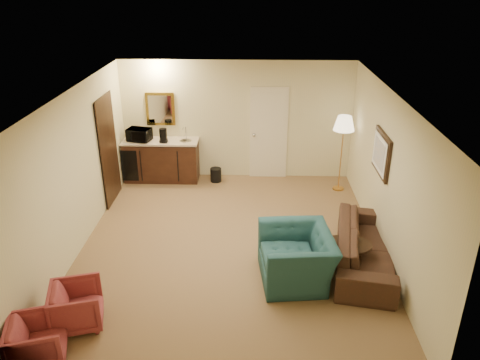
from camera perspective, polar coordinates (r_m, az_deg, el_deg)
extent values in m
plane|color=olive|center=(8.05, -1.18, -7.96)|extent=(6.00, 6.00, 0.00)
cube|color=beige|center=(10.26, -0.41, 7.28)|extent=(5.00, 0.02, 2.60)
cube|color=beige|center=(7.97, -19.52, 0.74)|extent=(0.02, 6.00, 2.60)
cube|color=beige|center=(7.73, 17.57, 0.30)|extent=(0.02, 6.00, 2.60)
cube|color=white|center=(7.02, -1.36, 10.31)|extent=(5.00, 6.00, 0.02)
cube|color=beige|center=(10.31, 3.50, 5.72)|extent=(0.82, 0.06, 2.05)
cube|color=black|center=(9.54, -15.73, 3.43)|extent=(0.06, 0.98, 2.10)
cube|color=gold|center=(10.35, -9.68, 8.53)|extent=(0.62, 0.04, 0.72)
cube|color=black|center=(7.99, 16.81, 3.10)|extent=(0.06, 0.90, 0.70)
cube|color=#371D11|center=(10.46, -9.52, 2.41)|extent=(1.64, 0.58, 0.92)
imported|color=black|center=(7.61, 15.12, -7.17)|extent=(1.04, 2.29, 0.86)
imported|color=#1E454B|center=(7.04, 6.95, -8.38)|extent=(0.89, 1.26, 1.03)
imported|color=#9B3D32|center=(6.63, -19.30, -14.08)|extent=(0.74, 0.77, 0.65)
imported|color=#9B3D32|center=(6.28, -23.54, -17.38)|extent=(0.74, 0.77, 0.64)
cube|color=black|center=(7.51, 12.57, -9.11)|extent=(0.95, 0.81, 0.46)
cube|color=#BE8A3F|center=(9.94, 12.26, 3.17)|extent=(0.44, 0.44, 1.63)
cylinder|color=black|center=(10.35, -2.97, 0.63)|extent=(0.30, 0.30, 0.30)
imported|color=black|center=(10.32, -12.21, 5.58)|extent=(0.54, 0.38, 0.33)
cylinder|color=black|center=(10.14, -9.34, 5.38)|extent=(0.17, 0.17, 0.30)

